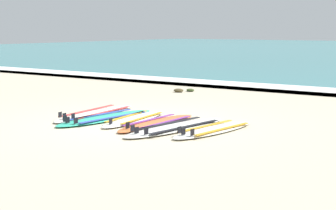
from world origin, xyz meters
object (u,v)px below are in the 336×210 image
Objects in this scene: surfboard_2 at (135,119)px; surfboard_3 at (157,123)px; surfboard_5 at (214,129)px; surfboard_0 at (96,113)px; surfboard_4 at (176,127)px; surfboard_1 at (106,118)px.

surfboard_3 is (0.61, -0.10, -0.00)m from surfboard_2.
surfboard_0 is at bearing 177.31° from surfboard_5.
surfboard_2 and surfboard_5 have the same top height.
surfboard_5 is (1.18, 0.05, 0.00)m from surfboard_3.
surfboard_2 is 1.79m from surfboard_5.
surfboard_5 is at bearing -2.69° from surfboard_0.
surfboard_4 is at bearing -164.44° from surfboard_5.
surfboard_0 is 2.22m from surfboard_4.
surfboard_2 and surfboard_3 have the same top height.
surfboard_4 is 0.70m from surfboard_5.
surfboard_5 is at bearing 2.23° from surfboard_3.
surfboard_4 and surfboard_5 have the same top height.
surfboard_5 is at bearing 3.76° from surfboard_1.
surfboard_2 is 0.97× the size of surfboard_5.
surfboard_2 is (1.08, -0.08, -0.00)m from surfboard_0.
surfboard_0 is 0.97× the size of surfboard_4.
surfboard_3 is 0.86× the size of surfboard_4.
surfboard_2 is 0.82× the size of surfboard_4.
surfboard_4 is at bearing -12.14° from surfboard_2.
surfboard_5 is (1.79, -0.05, 0.00)m from surfboard_2.
surfboard_0 and surfboard_1 have the same top height.
surfboard_1 is at bearing -159.44° from surfboard_2.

